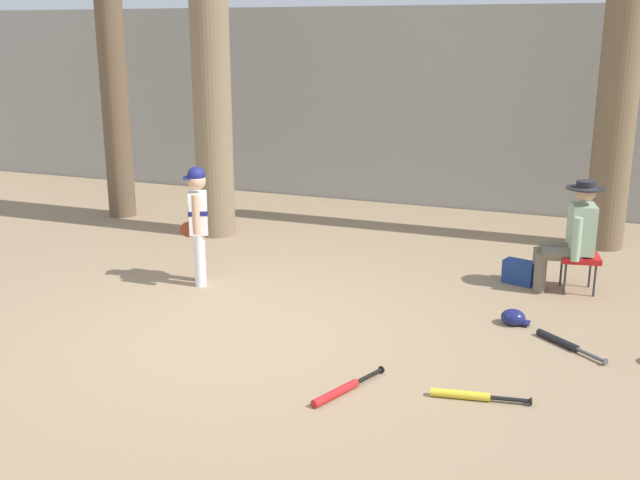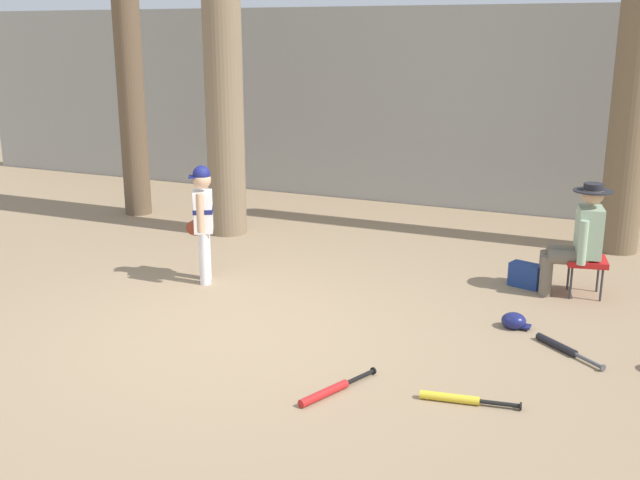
# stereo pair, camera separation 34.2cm
# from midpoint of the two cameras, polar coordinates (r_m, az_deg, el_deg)

# --- Properties ---
(ground_plane) EXTENTS (60.00, 60.00, 0.00)m
(ground_plane) POSITION_cam_midpoint_polar(r_m,az_deg,el_deg) (6.99, -7.51, -7.23)
(ground_plane) COLOR #937A5B
(concrete_back_wall) EXTENTS (18.00, 0.36, 3.07)m
(concrete_back_wall) POSITION_cam_midpoint_polar(r_m,az_deg,el_deg) (12.14, 6.20, 9.96)
(concrete_back_wall) COLOR #9E9E99
(concrete_back_wall) RESTS_ON ground
(tree_near_player) EXTENTS (0.73, 0.73, 6.19)m
(tree_near_player) POSITION_cam_midpoint_polar(r_m,az_deg,el_deg) (10.14, -9.36, 15.57)
(tree_near_player) COLOR #7F6B51
(tree_near_player) RESTS_ON ground
(tree_behind_spectator) EXTENTS (0.80, 0.80, 5.87)m
(tree_behind_spectator) POSITION_cam_midpoint_polar(r_m,az_deg,el_deg) (10.00, 21.02, 13.54)
(tree_behind_spectator) COLOR brown
(tree_behind_spectator) RESTS_ON ground
(young_ballplayer) EXTENTS (0.50, 0.53, 1.31)m
(young_ballplayer) POSITION_cam_midpoint_polar(r_m,az_deg,el_deg) (8.28, -10.45, 1.67)
(young_ballplayer) COLOR white
(young_ballplayer) RESTS_ON ground
(folding_stool) EXTENTS (0.47, 0.47, 0.41)m
(folding_stool) POSITION_cam_midpoint_polar(r_m,az_deg,el_deg) (8.39, 17.92, -1.35)
(folding_stool) COLOR red
(folding_stool) RESTS_ON ground
(seated_spectator) EXTENTS (0.68, 0.54, 1.20)m
(seated_spectator) POSITION_cam_midpoint_polar(r_m,az_deg,el_deg) (8.30, 17.41, 0.51)
(seated_spectator) COLOR #6B6051
(seated_spectator) RESTS_ON ground
(handbag_beside_stool) EXTENTS (0.38, 0.27, 0.26)m
(handbag_beside_stool) POSITION_cam_midpoint_polar(r_m,az_deg,el_deg) (8.54, 13.74, -2.39)
(handbag_beside_stool) COLOR navy
(handbag_beside_stool) RESTS_ON ground
(tree_far_left) EXTENTS (0.57, 0.57, 6.65)m
(tree_far_left) POSITION_cam_midpoint_polar(r_m,az_deg,el_deg) (11.54, -16.59, 16.62)
(tree_far_left) COLOR brown
(tree_far_left) RESTS_ON ground
(bat_black_composite) EXTENTS (0.63, 0.52, 0.07)m
(bat_black_composite) POSITION_cam_midpoint_polar(r_m,az_deg,el_deg) (7.00, 16.54, -7.46)
(bat_black_composite) COLOR black
(bat_black_composite) RESTS_ON ground
(bat_yellow_trainer) EXTENTS (0.75, 0.18, 0.07)m
(bat_yellow_trainer) POSITION_cam_midpoint_polar(r_m,az_deg,el_deg) (5.88, 9.49, -11.53)
(bat_yellow_trainer) COLOR yellow
(bat_yellow_trainer) RESTS_ON ground
(bat_red_barrel) EXTENTS (0.35, 0.78, 0.07)m
(bat_red_barrel) POSITION_cam_midpoint_polar(r_m,az_deg,el_deg) (5.88, -0.10, -11.32)
(bat_red_barrel) COLOR red
(bat_red_barrel) RESTS_ON ground
(batting_helmet_navy) EXTENTS (0.27, 0.21, 0.16)m
(batting_helmet_navy) POSITION_cam_midpoint_polar(r_m,az_deg,el_deg) (7.37, 13.13, -5.74)
(batting_helmet_navy) COLOR navy
(batting_helmet_navy) RESTS_ON ground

